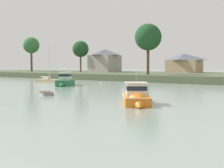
% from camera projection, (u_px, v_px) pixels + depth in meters
% --- Properties ---
extents(sailboat_sand, '(6.95, 2.71, 8.98)m').
position_uv_depth(sailboat_sand, '(48.00, 81.00, 73.11)').
color(sailboat_sand, tan).
rests_on(sailboat_sand, ground).
extents(cruiser_orange, '(6.38, 7.34, 4.24)m').
position_uv_depth(cruiser_orange, '(136.00, 100.00, 31.13)').
color(cruiser_orange, orange).
rests_on(cruiser_orange, ground).
extents(dinghy_grey, '(3.65, 2.97, 0.57)m').
position_uv_depth(dinghy_grey, '(46.00, 94.00, 41.22)').
color(dinghy_grey, gray).
rests_on(dinghy_grey, ground).
extents(cruiser_green, '(7.17, 8.69, 4.52)m').
position_uv_depth(cruiser_green, '(65.00, 83.00, 60.19)').
color(cruiser_green, '#236B3D').
rests_on(cruiser_green, ground).
extents(mooring_buoy_white, '(0.43, 0.43, 0.49)m').
position_uv_depth(mooring_buoy_white, '(101.00, 83.00, 69.65)').
color(mooring_buoy_white, white).
rests_on(mooring_buoy_white, ground).
extents(shore_tree_right_mid, '(5.98, 5.98, 12.66)m').
position_uv_depth(shore_tree_right_mid, '(31.00, 46.00, 116.31)').
color(shore_tree_right_mid, brown).
rests_on(shore_tree_right_mid, far_shore_bank).
extents(shore_tree_left_mid, '(5.64, 5.64, 10.74)m').
position_uv_depth(shore_tree_left_mid, '(81.00, 49.00, 108.94)').
color(shore_tree_left_mid, brown).
rests_on(shore_tree_left_mid, far_shore_bank).
extents(shore_tree_right, '(6.58, 6.58, 12.48)m').
position_uv_depth(shore_tree_right, '(148.00, 37.00, 77.17)').
color(shore_tree_right, brown).
rests_on(shore_tree_right, far_shore_bank).
extents(cottage_eastern, '(9.41, 8.44, 7.73)m').
position_uv_depth(cottage_eastern, '(105.00, 60.00, 106.63)').
color(cottage_eastern, '#9E998E').
rests_on(cottage_eastern, far_shore_bank).
extents(cottage_behind_trees, '(10.67, 6.87, 5.92)m').
position_uv_depth(cottage_behind_trees, '(184.00, 63.00, 97.56)').
color(cottage_behind_trees, tan).
rests_on(cottage_behind_trees, far_shore_bank).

